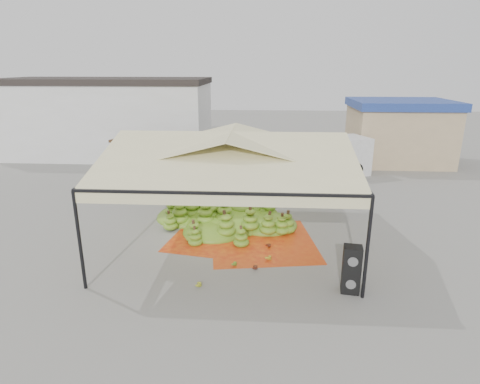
# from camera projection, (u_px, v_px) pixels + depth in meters

# --- Properties ---
(ground) EXTENTS (90.00, 90.00, 0.00)m
(ground) POSITION_uv_depth(u_px,v_px,m) (232.00, 236.00, 15.33)
(ground) COLOR slate
(ground) RESTS_ON ground
(canopy_tent) EXTENTS (8.10, 8.10, 4.00)m
(canopy_tent) POSITION_uv_depth(u_px,v_px,m) (232.00, 151.00, 14.33)
(canopy_tent) COLOR black
(canopy_tent) RESTS_ON ground
(building_white) EXTENTS (14.30, 6.30, 5.40)m
(building_white) POSITION_uv_depth(u_px,v_px,m) (108.00, 117.00, 28.42)
(building_white) COLOR silver
(building_white) RESTS_ON ground
(building_tan) EXTENTS (6.30, 5.30, 4.10)m
(building_tan) POSITION_uv_depth(u_px,v_px,m) (399.00, 131.00, 26.47)
(building_tan) COLOR tan
(building_tan) RESTS_ON ground
(tarp_left) EXTENTS (4.84, 4.68, 0.01)m
(tarp_left) POSITION_uv_depth(u_px,v_px,m) (231.00, 235.00, 15.39)
(tarp_left) COLOR orange
(tarp_left) RESTS_ON ground
(tarp_right) EXTENTS (4.26, 4.42, 0.01)m
(tarp_right) POSITION_uv_depth(u_px,v_px,m) (263.00, 242.00, 14.82)
(tarp_right) COLOR #C64D12
(tarp_right) RESTS_ON ground
(banana_heap) EXTENTS (7.27, 6.48, 1.33)m
(banana_heap) POSITION_uv_depth(u_px,v_px,m) (228.00, 207.00, 16.50)
(banana_heap) COLOR #507B19
(banana_heap) RESTS_ON ground
(hand_yellow_a) EXTENTS (0.54, 0.50, 0.20)m
(hand_yellow_a) POSITION_uv_depth(u_px,v_px,m) (266.00, 256.00, 13.50)
(hand_yellow_a) COLOR gold
(hand_yellow_a) RESTS_ON ground
(hand_yellow_b) EXTENTS (0.42, 0.34, 0.19)m
(hand_yellow_b) POSITION_uv_depth(u_px,v_px,m) (196.00, 283.00, 11.83)
(hand_yellow_b) COLOR gold
(hand_yellow_b) RESTS_ON ground
(hand_red_a) EXTENTS (0.44, 0.36, 0.19)m
(hand_red_a) POSITION_uv_depth(u_px,v_px,m) (252.00, 266.00, 12.82)
(hand_red_a) COLOR #5C2115
(hand_red_a) RESTS_ON ground
(hand_red_b) EXTENTS (0.49, 0.43, 0.19)m
(hand_red_b) POSITION_uv_depth(u_px,v_px,m) (266.00, 245.00, 14.35)
(hand_red_b) COLOR #5B2914
(hand_red_b) RESTS_ON ground
(hand_green) EXTENTS (0.44, 0.38, 0.18)m
(hand_green) POSITION_uv_depth(u_px,v_px,m) (232.00, 263.00, 13.08)
(hand_green) COLOR #4C6F17
(hand_green) RESTS_ON ground
(hanging_bunches) EXTENTS (1.74, 0.24, 0.20)m
(hanging_bunches) POSITION_uv_depth(u_px,v_px,m) (248.00, 177.00, 13.65)
(hanging_bunches) COLOR #3F7D1A
(hanging_bunches) RESTS_ON ground
(speaker_stack) EXTENTS (0.57, 0.51, 1.41)m
(speaker_stack) POSITION_uv_depth(u_px,v_px,m) (351.00, 269.00, 11.37)
(speaker_stack) COLOR black
(speaker_stack) RESTS_ON ground
(banana_leaves) EXTENTS (0.96, 1.36, 3.70)m
(banana_leaves) POSITION_uv_depth(u_px,v_px,m) (206.00, 211.00, 17.93)
(banana_leaves) COLOR #1D6E1D
(banana_leaves) RESTS_ON ground
(vendor) EXTENTS (0.71, 0.60, 1.65)m
(vendor) POSITION_uv_depth(u_px,v_px,m) (251.00, 184.00, 19.10)
(vendor) COLOR gray
(vendor) RESTS_ON ground
(truck_left) EXTENTS (7.69, 4.53, 2.50)m
(truck_left) POSITION_uv_depth(u_px,v_px,m) (186.00, 157.00, 21.54)
(truck_left) COLOR #453017
(truck_left) RESTS_ON ground
(truck_right) EXTENTS (6.75, 4.43, 2.20)m
(truck_right) POSITION_uv_depth(u_px,v_px,m) (319.00, 153.00, 23.29)
(truck_right) COLOR #50371A
(truck_right) RESTS_ON ground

